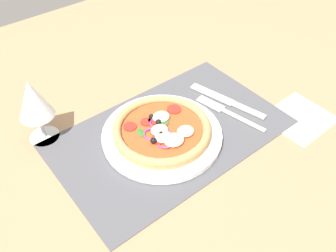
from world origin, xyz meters
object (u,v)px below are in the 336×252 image
object	(u,v)px
knife	(226,100)
napkin	(299,118)
pizza	(162,129)
fork	(227,112)
wine_glass	(33,101)
plate	(162,135)

from	to	relation	value
knife	napkin	xyz separation A→B (cm)	(9.14, -14.52, -0.47)
pizza	fork	size ratio (longest dim) A/B	1.17
wine_glass	knife	bearing A→B (deg)	-22.92
pizza	plate	bearing A→B (deg)	82.64
fork	napkin	world-z (taller)	fork
pizza	knife	xyz separation A→B (cm)	(19.48, -0.14, -2.21)
plate	fork	distance (cm)	16.95
fork	napkin	bearing A→B (deg)	-146.15
pizza	fork	world-z (taller)	pizza
plate	pizza	size ratio (longest dim) A/B	1.23
plate	wine_glass	xyz separation A→B (cm)	(-19.64, 16.27, 9.01)
fork	napkin	xyz separation A→B (cm)	(11.96, -11.61, -0.44)
fork	knife	bearing A→B (deg)	-56.15
plate	napkin	distance (cm)	32.20
pizza	knife	world-z (taller)	pizza
wine_glass	napkin	size ratio (longest dim) A/B	1.07
napkin	pizza	bearing A→B (deg)	152.88
fork	pizza	bearing A→B (deg)	67.67
plate	wine_glass	distance (cm)	27.05
pizza	knife	distance (cm)	19.60
plate	knife	xyz separation A→B (cm)	(19.46, -0.26, -0.42)
fork	knife	xyz separation A→B (cm)	(2.82, 2.90, 0.03)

